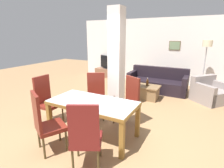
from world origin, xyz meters
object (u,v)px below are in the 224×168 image
(dining_chair_near_right, at_px, (85,135))
(armchair, at_px, (210,93))
(tv_stand, at_px, (107,73))
(floor_lamp, at_px, (207,49))
(dining_chair_near_left, at_px, (45,121))
(dining_chair_head_left, at_px, (47,98))
(dining_table, at_px, (93,108))
(coffee_table, at_px, (148,92))
(tv_screen, at_px, (107,62))
(dining_chair_far_right, at_px, (128,100))
(sofa, at_px, (157,83))
(dining_chair_far_left, at_px, (96,94))
(bottle, at_px, (147,83))

(dining_chair_near_right, xyz_separation_m, armchair, (1.71, 4.14, -0.31))
(tv_stand, height_order, floor_lamp, floor_lamp)
(dining_chair_near_right, height_order, dining_chair_near_left, same)
(dining_chair_near_right, xyz_separation_m, dining_chair_head_left, (-1.73, 0.84, 0.00))
(dining_table, distance_m, dining_chair_near_right, 0.94)
(dining_table, bearing_deg, coffee_table, 82.27)
(dining_chair_near_right, relative_size, tv_screen, 1.19)
(dining_chair_near_left, height_order, tv_stand, dining_chair_near_left)
(dining_chair_far_right, xyz_separation_m, tv_screen, (-2.73, 3.84, 0.15))
(dining_chair_near_right, relative_size, sofa, 0.53)
(dining_chair_far_right, height_order, tv_screen, dining_chair_far_right)
(dining_chair_far_right, relative_size, sofa, 0.53)
(coffee_table, bearing_deg, sofa, 86.31)
(sofa, relative_size, tv_screen, 2.24)
(dining_chair_far_left, bearing_deg, bottle, -141.08)
(armchair, relative_size, tv_screen, 1.34)
(dining_chair_near_left, relative_size, dining_chair_far_right, 1.00)
(bottle, bearing_deg, dining_chair_far_right, -86.53)
(armchair, relative_size, tv_stand, 1.07)
(tv_screen, bearing_deg, bottle, 167.65)
(dining_chair_far_right, relative_size, bottle, 4.31)
(dining_chair_head_left, bearing_deg, dining_chair_near_left, 46.46)
(dining_chair_far_left, relative_size, floor_lamp, 0.60)
(dining_table, height_order, dining_chair_head_left, dining_chair_head_left)
(dining_table, xyz_separation_m, tv_screen, (-2.30, 4.65, 0.14))
(dining_chair_head_left, distance_m, floor_lamp, 5.42)
(sofa, xyz_separation_m, tv_screen, (-2.72, 1.02, 0.44))
(dining_table, xyz_separation_m, armchair, (2.14, 3.30, -0.32))
(tv_stand, bearing_deg, coffee_table, -37.32)
(dining_chair_far_left, bearing_deg, tv_stand, -93.11)
(dining_chair_near_left, xyz_separation_m, tv_stand, (-1.86, 5.47, -0.36))
(armchair, relative_size, floor_lamp, 0.67)
(dining_chair_far_right, distance_m, sofa, 2.84)
(dining_chair_near_right, relative_size, tv_stand, 0.95)
(dining_table, bearing_deg, armchair, 57.08)
(floor_lamp, bearing_deg, bottle, -133.49)
(dining_chair_far_right, distance_m, floor_lamp, 3.89)
(sofa, xyz_separation_m, coffee_table, (-0.06, -1.00, -0.07))
(dining_table, relative_size, armchair, 1.40)
(dining_table, distance_m, dining_chair_head_left, 1.29)
(dining_chair_head_left, bearing_deg, floor_lamp, 143.52)
(bottle, height_order, floor_lamp, floor_lamp)
(coffee_table, bearing_deg, bottle, 144.17)
(dining_chair_head_left, distance_m, sofa, 4.02)
(dining_chair_head_left, height_order, tv_screen, dining_chair_head_left)
(dining_chair_far_right, height_order, floor_lamp, floor_lamp)
(dining_table, bearing_deg, dining_chair_far_right, 61.69)
(bottle, distance_m, floor_lamp, 2.48)
(armchair, bearing_deg, sofa, -60.62)
(dining_chair_far_right, bearing_deg, armchair, -96.01)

